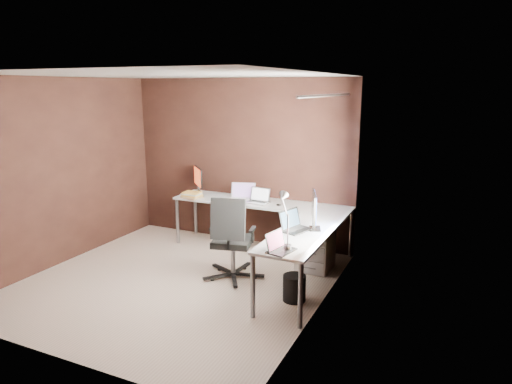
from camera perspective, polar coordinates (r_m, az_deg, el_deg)
room at (r=5.34m, az=-6.99°, el=1.14°), size 3.60×3.60×2.50m
desk at (r=6.10m, az=1.98°, el=-3.05°), size 2.65×2.25×0.73m
drawer_pedestal at (r=6.13m, az=7.45°, el=-6.79°), size 0.42×0.50×0.60m
monitor_left at (r=7.21m, az=-7.26°, el=1.69°), size 0.34×0.36×0.41m
monitor_right at (r=5.36m, az=7.27°, el=-2.09°), size 0.22×0.51×0.44m
laptop_white at (r=6.77m, az=-1.67°, el=-0.51°), size 0.42×0.35×0.24m
laptop_silver at (r=6.59m, az=0.31°, el=-0.94°), size 0.33×0.25×0.21m
laptop_black_big at (r=5.36m, az=4.74°, el=-4.22°), size 0.35×0.41×0.24m
laptop_black_small at (r=4.69m, az=2.90°, el=-6.86°), size 0.27×0.33×0.20m
book_stack at (r=6.94m, az=-8.01°, el=-0.38°), size 0.32×0.27×0.09m
mouse_left at (r=6.93m, az=-7.72°, el=-0.63°), size 0.09×0.08×0.03m
mouse_corner at (r=6.42m, az=2.84°, el=-1.62°), size 0.08×0.06×0.03m
desk_lamp at (r=4.69m, az=3.56°, el=-2.62°), size 0.19×0.22×0.60m
office_chair at (r=5.78m, az=-3.00°, el=-7.79°), size 0.60×0.63×1.08m
wastebasket at (r=5.28m, az=4.81°, el=-11.86°), size 0.33×0.33×0.30m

